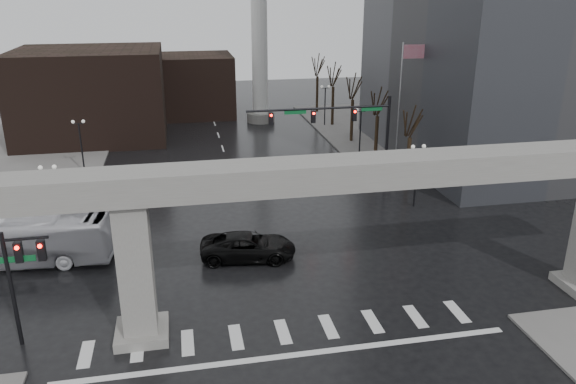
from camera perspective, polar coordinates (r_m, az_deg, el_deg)
name	(u,v)px	position (r m, az deg, el deg)	size (l,w,h in m)	color
ground	(279,321)	(30.28, -0.88, -12.96)	(160.00, 160.00, 0.00)	black
sidewalk_ne	(438,132)	(70.12, 14.98, 5.91)	(28.00, 36.00, 0.15)	slate
elevated_guideway	(304,197)	(27.37, 1.65, -0.52)	(48.00, 2.60, 8.70)	gray
building_far_left	(92,94)	(68.60, -19.30, 9.38)	(16.00, 14.00, 10.00)	black
building_far_mid	(195,85)	(78.01, -9.42, 10.66)	(10.00, 10.00, 8.00)	black
smokestack	(259,14)	(71.79, -2.96, 17.61)	(3.60, 3.60, 30.00)	white
signal_mast_arm	(345,124)	(47.02, 5.78, 6.90)	(12.12, 0.43, 8.00)	black
signal_left_pole	(21,269)	(29.39, -25.52, -7.08)	(2.30, 0.30, 6.00)	black
flagpole_assembly	(403,94)	(51.74, 11.60, 9.74)	(2.06, 0.12, 12.00)	silver
lamp_right_0	(417,165)	(44.86, 12.97, 2.71)	(1.22, 0.32, 5.11)	black
lamp_right_1	(361,124)	(57.43, 7.38, 6.86)	(1.22, 0.32, 5.11)	black
lamp_right_2	(325,98)	(70.55, 3.79, 9.46)	(1.22, 0.32, 5.11)	black
lamp_left_0	(50,188)	(42.06, -22.98, 0.41)	(1.22, 0.32, 5.11)	black
lamp_left_1	(80,137)	(55.28, -20.36, 5.23)	(1.22, 0.32, 5.11)	black
lamp_left_2	(98,107)	(68.81, -18.74, 8.17)	(1.22, 0.32, 5.11)	black
tree_right_0	(409,158)	(48.97, 12.15, 3.40)	(1.09, 1.58, 7.50)	black
tree_right_1	(377,134)	(56.10, 9.00, 5.80)	(1.09, 1.61, 7.67)	black
tree_right_2	(352,116)	(63.44, 6.55, 7.64)	(1.10, 1.63, 7.85)	black
tree_right_3	(333,102)	(70.93, 4.59, 9.09)	(1.11, 1.66, 8.02)	black
tree_right_4	(317,91)	(78.51, 3.00, 10.25)	(1.12, 1.69, 8.19)	black
pickup_truck	(248,246)	(36.28, -4.07, -5.53)	(2.80, 6.08, 1.69)	black
city_bus	(17,240)	(39.11, -25.82, -4.42)	(2.71, 11.60, 3.23)	silver
far_car	(166,181)	(49.62, -12.30, 1.08)	(1.65, 4.11, 1.40)	black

